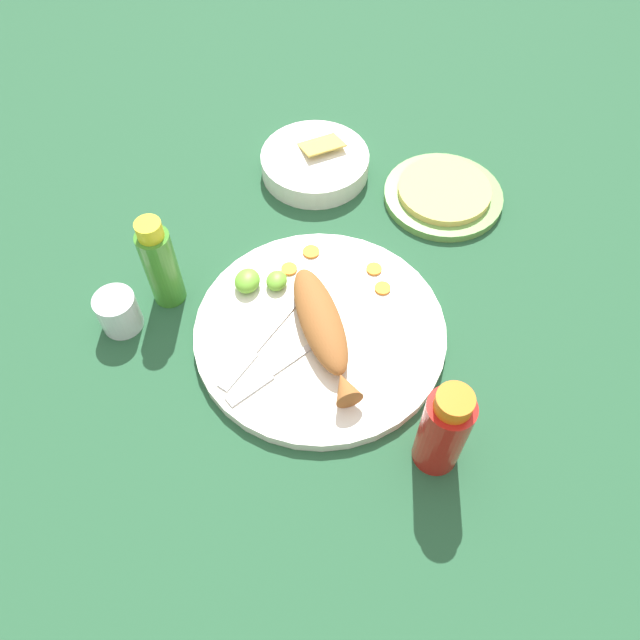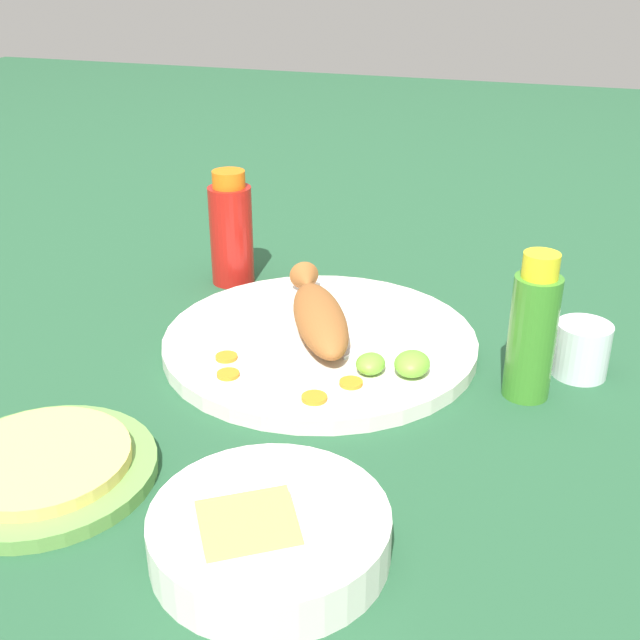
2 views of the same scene
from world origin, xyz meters
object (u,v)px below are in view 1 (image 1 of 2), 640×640
main_plate (320,331)px  guacamole_bowl (315,162)px  fried_fish (323,327)px  tortilla_plate (443,196)px  hot_sauce_bottle_green (160,264)px  fork_far (257,347)px  fork_near (276,370)px  hot_sauce_bottle_red (444,430)px  salt_cup (119,313)px

main_plate → guacamole_bowl: bearing=11.9°
fried_fish → tortilla_plate: size_ratio=1.11×
hot_sauce_bottle_green → tortilla_plate: (0.29, -0.40, -0.07)m
fork_far → fork_near: bearing=70.7°
fork_far → hot_sauce_bottle_green: (0.08, 0.16, 0.06)m
tortilla_plate → fork_far: bearing=146.8°
fried_fish → fork_far: (-0.04, 0.09, -0.02)m
fried_fish → hot_sauce_bottle_red: (-0.14, -0.17, 0.04)m
fork_near → fork_far: same height
salt_cup → main_plate: bearing=-83.3°
fork_near → hot_sauce_bottle_red: size_ratio=0.94×
fried_fish → guacamole_bowl: (0.35, 0.08, -0.02)m
main_plate → fried_fish: 0.03m
fried_fish → salt_cup: size_ratio=3.69×
main_plate → guacamole_bowl: size_ratio=1.93×
fried_fish → hot_sauce_bottle_green: size_ratio=1.41×
fork_far → hot_sauce_bottle_green: size_ratio=1.10×
fork_near → hot_sauce_bottle_green: hot_sauce_bottle_green is taller
fried_fish → salt_cup: same height
fork_far → salt_cup: salt_cup is taller
fork_far → salt_cup: bearing=-71.0°
salt_cup → guacamole_bowl: 0.44m
fork_far → tortilla_plate: size_ratio=0.86×
fork_near → guacamole_bowl: bearing=-136.4°
guacamole_bowl → tortilla_plate: 0.23m
main_plate → salt_cup: size_ratio=6.01×
main_plate → guacamole_bowl: 0.35m
main_plate → hot_sauce_bottle_red: size_ratio=2.31×
hot_sauce_bottle_green → guacamole_bowl: 0.36m
fried_fish → main_plate: bearing=0.0°
guacamole_bowl → tortilla_plate: guacamole_bowl is taller
hot_sauce_bottle_green → salt_cup: 0.10m
hot_sauce_bottle_green → guacamole_bowl: hot_sauce_bottle_green is taller
hot_sauce_bottle_red → tortilla_plate: bearing=2.8°
fried_fish → hot_sauce_bottle_red: hot_sauce_bottle_red is taller
main_plate → fork_far: (-0.05, 0.08, 0.01)m
tortilla_plate → guacamole_bowl: bearing=83.4°
salt_cup → tortilla_plate: 0.57m
main_plate → hot_sauce_bottle_red: hot_sauce_bottle_red is taller
hot_sauce_bottle_red → tortilla_plate: 0.48m
hot_sauce_bottle_red → salt_cup: size_ratio=2.60×
hot_sauce_bottle_green → main_plate: bearing=-96.9°
fried_fish → fork_far: bearing=86.3°
tortilla_plate → main_plate: bearing=153.5°
hot_sauce_bottle_green → salt_cup: (-0.06, 0.05, -0.05)m
hot_sauce_bottle_red → tortilla_plate: hot_sauce_bottle_red is taller
hot_sauce_bottle_red → hot_sauce_bottle_green: hot_sauce_bottle_green is taller
hot_sauce_bottle_red → tortilla_plate: (0.47, 0.02, -0.07)m
main_plate → hot_sauce_bottle_green: size_ratio=2.29×
fried_fish → hot_sauce_bottle_red: size_ratio=1.42×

